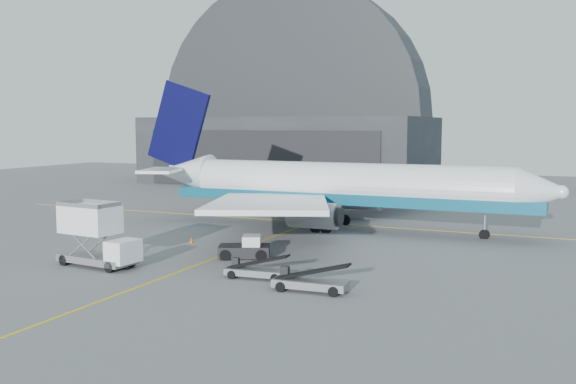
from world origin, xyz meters
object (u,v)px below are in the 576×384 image
at_px(airliner, 331,186).
at_px(catering_truck, 96,236).
at_px(pushback_tug, 246,249).
at_px(belt_loader_b, 310,282).
at_px(belt_loader_a, 256,270).

distance_m(airliner, catering_truck, 26.07).
height_order(pushback_tug, belt_loader_b, belt_loader_b).
bearing_deg(catering_truck, airliner, 73.25).
relative_size(airliner, catering_truck, 6.55).
distance_m(airliner, pushback_tug, 17.13).
bearing_deg(pushback_tug, belt_loader_a, -79.84).
bearing_deg(airliner, belt_loader_a, -83.09).
bearing_deg(belt_loader_b, airliner, 103.47).
bearing_deg(airliner, catering_truck, -112.79).
relative_size(airliner, belt_loader_a, 9.52).
relative_size(catering_truck, pushback_tug, 1.50).
xyz_separation_m(pushback_tug, belt_loader_a, (3.87, -5.85, -0.15)).
bearing_deg(catering_truck, pushback_tug, 45.25).
relative_size(catering_truck, belt_loader_a, 1.45).
bearing_deg(belt_loader_b, pushback_tug, 134.96).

